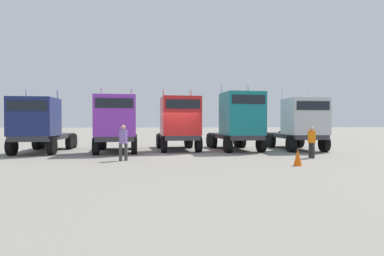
% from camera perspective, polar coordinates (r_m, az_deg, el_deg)
% --- Properties ---
extents(ground, '(200.00, 200.00, 0.00)m').
position_cam_1_polar(ground, '(19.55, -2.33, -4.58)').
color(ground, gray).
extents(semi_truck_navy, '(2.84, 6.57, 3.96)m').
position_cam_1_polar(semi_truck_navy, '(21.87, -25.42, 0.53)').
color(semi_truck_navy, '#333338').
rests_on(semi_truck_navy, ground).
extents(semi_truck_purple, '(3.07, 6.10, 4.12)m').
position_cam_1_polar(semi_truck_purple, '(20.61, -13.27, 0.87)').
color(semi_truck_purple, '#333338').
rests_on(semi_truck_purple, ground).
extents(semi_truck_red, '(3.06, 5.96, 4.14)m').
position_cam_1_polar(semi_truck_red, '(21.40, -2.31, 0.93)').
color(semi_truck_red, '#333338').
rests_on(semi_truck_red, ground).
extents(semi_truck_teal, '(3.12, 6.27, 4.42)m').
position_cam_1_polar(semi_truck_teal, '(21.56, 8.32, 1.26)').
color(semi_truck_teal, '#333338').
rests_on(semi_truck_teal, ground).
extents(semi_truck_silver, '(2.61, 6.15, 4.06)m').
position_cam_1_polar(semi_truck_silver, '(22.90, 18.61, 0.72)').
color(semi_truck_silver, '#333338').
rests_on(semi_truck_silver, ground).
extents(visitor_in_hivis, '(0.44, 0.46, 1.68)m').
position_cam_1_polar(visitor_in_hivis, '(18.29, 20.43, -1.97)').
color(visitor_in_hivis, '#292929').
rests_on(visitor_in_hivis, ground).
extents(visitor_with_camera, '(0.54, 0.54, 1.77)m').
position_cam_1_polar(visitor_with_camera, '(16.27, -12.08, -2.09)').
color(visitor_with_camera, '#3D3D3D').
rests_on(visitor_with_camera, ground).
extents(traffic_cone_mid, '(0.36, 0.36, 0.75)m').
position_cam_1_polar(traffic_cone_mid, '(14.90, 18.23, -4.94)').
color(traffic_cone_mid, '#F2590C').
rests_on(traffic_cone_mid, ground).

